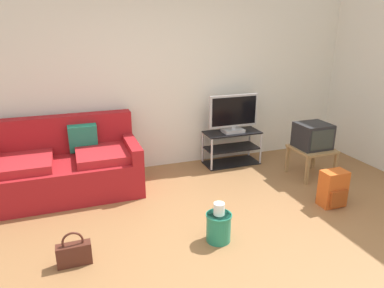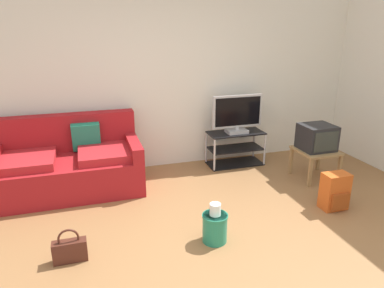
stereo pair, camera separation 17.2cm
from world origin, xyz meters
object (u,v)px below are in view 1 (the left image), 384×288
crt_tv (313,136)px  cleaning_bucket (219,225)px  tv_stand (232,148)px  handbag (74,253)px  side_table (312,152)px  couch (66,167)px  backpack (333,189)px  flat_tv (234,114)px

crt_tv → cleaning_bucket: size_ratio=1.05×
cleaning_bucket → tv_stand: bearing=60.9°
tv_stand → handbag: size_ratio=2.56×
side_table → cleaning_bucket: size_ratio=1.26×
side_table → handbag: (-3.23, -0.94, -0.24)m
couch → cleaning_bucket: couch is taller
handbag → couch: bearing=90.6°
backpack → flat_tv: bearing=115.0°
cleaning_bucket → couch: bearing=129.7°
crt_tv → couch: bearing=169.3°
backpack → crt_tv: bearing=76.2°
crt_tv → backpack: size_ratio=0.99×
flat_tv → backpack: bearing=-71.3°
backpack → tv_stand: bearing=114.8°
side_table → backpack: (-0.31, -0.81, -0.14)m
flat_tv → side_table: flat_tv is taller
backpack → handbag: backpack is taller
couch → cleaning_bucket: (1.38, -1.66, -0.17)m
tv_stand → cleaning_bucket: bearing=-119.1°
crt_tv → cleaning_bucket: bearing=-150.7°
tv_stand → crt_tv: 1.20m
tv_stand → handbag: tv_stand is taller
tv_stand → side_table: size_ratio=1.61×
flat_tv → crt_tv: size_ratio=1.77×
crt_tv → cleaning_bucket: crt_tv is taller
side_table → cleaning_bucket: 2.14m
couch → cleaning_bucket: bearing=-50.3°
cleaning_bucket → crt_tv: bearing=29.3°
couch → side_table: (3.24, -0.63, 0.01)m
couch → side_table: 3.30m
flat_tv → side_table: size_ratio=1.47×
side_table → crt_tv: 0.24m
tv_stand → side_table: bearing=-43.6°
crt_tv → handbag: 3.40m
couch → side_table: size_ratio=3.46×
tv_stand → crt_tv: (0.84, -0.79, 0.33)m
couch → flat_tv: bearing=3.7°
tv_stand → handbag: 2.95m
tv_stand → side_table: 1.17m
couch → handbag: 1.58m
crt_tv → handbag: crt_tv is taller
couch → handbag: size_ratio=5.48×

